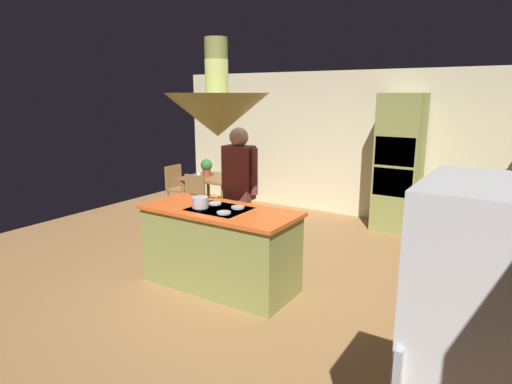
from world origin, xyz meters
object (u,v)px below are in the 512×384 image
(dining_table, at_px, (215,183))
(cup_on_table, at_px, (199,175))
(chair_by_back_wall, at_px, (236,185))
(person_at_island, at_px, (239,187))
(cooking_pot_on_cooktop, at_px, (200,202))
(chair_at_corner, at_px, (178,186))
(chair_facing_island, at_px, (191,198))
(kitchen_island, at_px, (220,247))
(potted_plant_on_table, at_px, (207,167))
(oven_tower, at_px, (399,163))

(dining_table, xyz_separation_m, cup_on_table, (-0.19, -0.20, 0.16))
(chair_by_back_wall, bearing_deg, dining_table, 90.00)
(person_at_island, xyz_separation_m, cooking_pot_on_cooktop, (0.03, -0.80, -0.02))
(dining_table, relative_size, chair_at_corner, 1.13)
(dining_table, bearing_deg, chair_by_back_wall, 90.00)
(chair_facing_island, xyz_separation_m, chair_at_corner, (-0.87, 0.63, 0.00))
(kitchen_island, height_order, cooking_pot_on_cooktop, cooking_pot_on_cooktop)
(dining_table, bearing_deg, kitchen_island, -51.01)
(cooking_pot_on_cooktop, bearing_deg, potted_plant_on_table, 127.55)
(potted_plant_on_table, distance_m, cooking_pot_on_cooktop, 2.75)
(oven_tower, bearing_deg, cup_on_table, -155.77)
(potted_plant_on_table, bearing_deg, dining_table, 20.00)
(oven_tower, distance_m, potted_plant_on_table, 3.17)
(kitchen_island, bearing_deg, cooking_pot_on_cooktop, -140.91)
(potted_plant_on_table, xyz_separation_m, cooking_pot_on_cooktop, (1.68, -2.18, 0.06))
(cup_on_table, bearing_deg, chair_by_back_wall, 77.06)
(chair_by_back_wall, bearing_deg, kitchen_island, 121.94)
(kitchen_island, relative_size, chair_facing_island, 2.05)
(kitchen_island, height_order, dining_table, kitchen_island)
(chair_by_back_wall, relative_size, cooking_pot_on_cooktop, 4.83)
(chair_by_back_wall, relative_size, potted_plant_on_table, 2.90)
(potted_plant_on_table, bearing_deg, person_at_island, -40.05)
(kitchen_island, height_order, chair_facing_island, kitchen_island)
(dining_table, relative_size, cooking_pot_on_cooktop, 5.44)
(cup_on_table, bearing_deg, chair_at_corner, 163.34)
(kitchen_island, bearing_deg, chair_by_back_wall, 121.94)
(dining_table, bearing_deg, cup_on_table, -133.23)
(chair_facing_island, relative_size, chair_by_back_wall, 1.00)
(kitchen_island, xyz_separation_m, potted_plant_on_table, (-1.84, 2.05, 0.47))
(chair_at_corner, xyz_separation_m, cooking_pot_on_cooktop, (2.41, -2.23, 0.49))
(cooking_pot_on_cooktop, bearing_deg, chair_at_corner, 137.20)
(cooking_pot_on_cooktop, bearing_deg, cup_on_table, 130.49)
(dining_table, distance_m, potted_plant_on_table, 0.32)
(cup_on_table, bearing_deg, cooking_pot_on_cooktop, -49.51)
(person_at_island, height_order, chair_at_corner, person_at_island)
(person_at_island, height_order, cooking_pot_on_cooktop, person_at_island)
(person_at_island, bearing_deg, cooking_pot_on_cooktop, -87.85)
(chair_by_back_wall, xyz_separation_m, cup_on_table, (-0.19, -0.83, 0.30))
(chair_by_back_wall, bearing_deg, cup_on_table, 77.06)
(dining_table, bearing_deg, potted_plant_on_table, -160.00)
(chair_by_back_wall, xyz_separation_m, chair_at_corner, (-0.87, -0.63, 0.00))
(person_at_island, relative_size, chair_facing_island, 2.02)
(dining_table, height_order, potted_plant_on_table, potted_plant_on_table)
(cooking_pot_on_cooktop, bearing_deg, kitchen_island, 39.09)
(oven_tower, bearing_deg, potted_plant_on_table, -157.89)
(kitchen_island, bearing_deg, chair_facing_island, 139.09)
(kitchen_island, height_order, oven_tower, oven_tower)
(person_at_island, distance_m, cooking_pot_on_cooktop, 0.80)
(person_at_island, distance_m, potted_plant_on_table, 2.15)
(person_at_island, height_order, cup_on_table, person_at_island)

